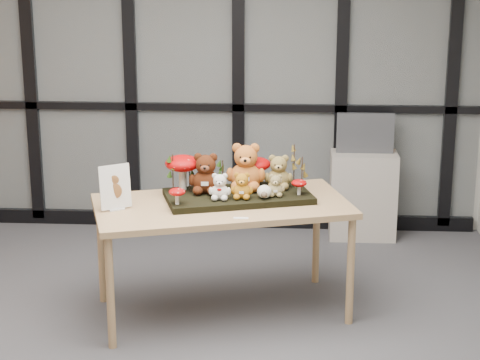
# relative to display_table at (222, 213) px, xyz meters

# --- Properties ---
(floor) EXTENTS (5.00, 5.00, 0.00)m
(floor) POSITION_rel_display_table_xyz_m (-0.45, -0.71, -0.70)
(floor) COLOR #545459
(floor) RESTS_ON ground
(room_shell) EXTENTS (5.00, 5.00, 5.00)m
(room_shell) POSITION_rel_display_table_xyz_m (-0.45, -0.71, 0.98)
(room_shell) COLOR #BCBAB1
(room_shell) RESTS_ON floor
(glass_partition) EXTENTS (4.90, 0.06, 2.78)m
(glass_partition) POSITION_rel_display_table_xyz_m (-0.45, 1.76, 0.72)
(glass_partition) COLOR #2D383F
(glass_partition) RESTS_ON floor
(display_table) EXTENTS (1.80, 1.24, 0.77)m
(display_table) POSITION_rel_display_table_xyz_m (0.00, 0.00, 0.00)
(display_table) COLOR tan
(display_table) RESTS_ON floor
(diorama_tray) EXTENTS (1.03, 0.72, 0.04)m
(diorama_tray) POSITION_rel_display_table_xyz_m (0.10, 0.09, 0.09)
(diorama_tray) COLOR black
(diorama_tray) RESTS_ON display_table
(bear_pooh_yellow) EXTENTS (0.32, 0.30, 0.34)m
(bear_pooh_yellow) POSITION_rel_display_table_xyz_m (0.14, 0.20, 0.28)
(bear_pooh_yellow) COLOR #BF6324
(bear_pooh_yellow) RESTS_ON diorama_tray
(bear_brown_medium) EXTENTS (0.27, 0.26, 0.29)m
(bear_brown_medium) POSITION_rel_display_table_xyz_m (-0.11, 0.10, 0.25)
(bear_brown_medium) COLOR #40190A
(bear_brown_medium) RESTS_ON diorama_tray
(bear_tan_back) EXTENTS (0.23, 0.22, 0.25)m
(bear_tan_back) POSITION_rel_display_table_xyz_m (0.36, 0.24, 0.23)
(bear_tan_back) COLOR olive
(bear_tan_back) RESTS_ON diorama_tray
(bear_small_yellow) EXTENTS (0.18, 0.17, 0.19)m
(bear_small_yellow) POSITION_rel_display_table_xyz_m (0.13, -0.01, 0.20)
(bear_small_yellow) COLOR #B47015
(bear_small_yellow) RESTS_ON diorama_tray
(bear_white_bow) EXTENTS (0.18, 0.17, 0.19)m
(bear_white_bow) POSITION_rel_display_table_xyz_m (-0.01, -0.04, 0.20)
(bear_white_bow) COLOR white
(bear_white_bow) RESTS_ON diorama_tray
(bear_beige_small) EXTENTS (0.15, 0.14, 0.16)m
(bear_beige_small) POSITION_rel_display_table_xyz_m (0.35, 0.05, 0.19)
(bear_beige_small) COLOR #91804E
(bear_beige_small) RESTS_ON diorama_tray
(plush_cream_hedgehog) EXTENTS (0.09, 0.08, 0.09)m
(plush_cream_hedgehog) POSITION_rel_display_table_xyz_m (0.28, -0.00, 0.15)
(plush_cream_hedgehog) COLOR white
(plush_cream_hedgehog) RESTS_ON diorama_tray
(mushroom_back_left) EXTENTS (0.23, 0.23, 0.26)m
(mushroom_back_left) POSITION_rel_display_table_xyz_m (-0.27, 0.16, 0.23)
(mushroom_back_left) COLOR #9C0505
(mushroom_back_left) RESTS_ON diorama_tray
(mushroom_back_right) EXTENTS (0.19, 0.19, 0.21)m
(mushroom_back_right) POSITION_rel_display_table_xyz_m (0.21, 0.29, 0.21)
(mushroom_back_right) COLOR #9C0505
(mushroom_back_right) RESTS_ON diorama_tray
(mushroom_front_left) EXTENTS (0.10, 0.10, 0.12)m
(mushroom_front_left) POSITION_rel_display_table_xyz_m (-0.27, -0.17, 0.16)
(mushroom_front_left) COLOR #9C0505
(mushroom_front_left) RESTS_ON diorama_tray
(mushroom_front_right) EXTENTS (0.10, 0.10, 0.11)m
(mushroom_front_right) POSITION_rel_display_table_xyz_m (0.50, 0.09, 0.16)
(mushroom_front_right) COLOR #9C0505
(mushroom_front_right) RESTS_ON diorama_tray
(sprig_green_far_left) EXTENTS (0.05, 0.05, 0.26)m
(sprig_green_far_left) POSITION_rel_display_table_xyz_m (-0.33, 0.09, 0.24)
(sprig_green_far_left) COLOR #12330B
(sprig_green_far_left) RESTS_ON diorama_tray
(sprig_green_mid_left) EXTENTS (0.05, 0.05, 0.23)m
(sprig_green_mid_left) POSITION_rel_display_table_xyz_m (-0.23, 0.18, 0.22)
(sprig_green_mid_left) COLOR #12330B
(sprig_green_mid_left) RESTS_ON diorama_tray
(sprig_dry_far_right) EXTENTS (0.05, 0.05, 0.28)m
(sprig_dry_far_right) POSITION_rel_display_table_xyz_m (0.46, 0.31, 0.25)
(sprig_dry_far_right) COLOR brown
(sprig_dry_far_right) RESTS_ON diorama_tray
(sprig_dry_mid_right) EXTENTS (0.05, 0.05, 0.23)m
(sprig_dry_mid_right) POSITION_rel_display_table_xyz_m (0.52, 0.19, 0.22)
(sprig_dry_mid_right) COLOR brown
(sprig_dry_mid_right) RESTS_ON diorama_tray
(sprig_green_centre) EXTENTS (0.05, 0.05, 0.18)m
(sprig_green_centre) POSITION_rel_display_table_xyz_m (-0.01, 0.25, 0.20)
(sprig_green_centre) COLOR #12330B
(sprig_green_centre) RESTS_ON diorama_tray
(sign_holder) EXTENTS (0.19, 0.14, 0.29)m
(sign_holder) POSITION_rel_display_table_xyz_m (-0.66, -0.17, 0.20)
(sign_holder) COLOR silver
(sign_holder) RESTS_ON display_table
(label_card) EXTENTS (0.09, 0.03, 0.00)m
(label_card) POSITION_rel_display_table_xyz_m (0.14, -0.30, 0.07)
(label_card) COLOR white
(label_card) RESTS_ON display_table
(cabinet) EXTENTS (0.54, 0.32, 0.72)m
(cabinet) POSITION_rel_display_table_xyz_m (1.04, 1.56, -0.34)
(cabinet) COLOR #AFA79C
(cabinet) RESTS_ON floor
(monitor) EXTENTS (0.46, 0.05, 0.33)m
(monitor) POSITION_rel_display_table_xyz_m (1.04, 1.58, 0.18)
(monitor) COLOR #47494E
(monitor) RESTS_ON cabinet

